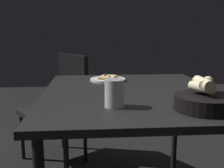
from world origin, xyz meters
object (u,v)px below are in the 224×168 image
dining_table (132,103)px  beer_glass (115,95)px  bread_basket (206,100)px  pizza_plate (108,79)px  chair_far (61,101)px

dining_table → beer_glass: (-0.12, -0.30, 0.12)m
beer_glass → dining_table: bearing=67.7°
dining_table → bread_basket: 0.45m
bread_basket → dining_table: bearing=122.1°
dining_table → bread_basket: bread_basket is taller
pizza_plate → beer_glass: bearing=-91.3°
dining_table → bread_basket: (0.23, -0.37, 0.10)m
pizza_plate → bread_basket: (0.34, -0.70, 0.03)m
pizza_plate → dining_table: bearing=-71.8°
pizza_plate → chair_far: chair_far is taller
bread_basket → chair_far: size_ratio=0.28×
beer_glass → bread_basket: bearing=-12.1°
pizza_plate → bread_basket: bread_basket is taller
dining_table → chair_far: (-0.46, 0.84, -0.20)m
bread_basket → beer_glass: (-0.36, 0.08, 0.01)m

